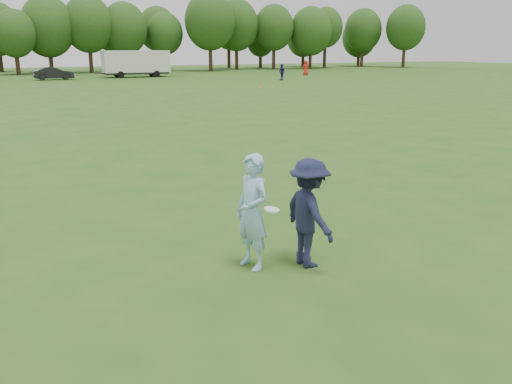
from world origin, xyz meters
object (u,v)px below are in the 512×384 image
defender (309,213)px  player_far_b (282,72)px  thrower (252,212)px  player_far_c (306,68)px  car_f (54,73)px  cargo_trailer (136,62)px  field_cone (260,86)px

defender → player_far_b: bearing=-30.1°
thrower → player_far_c: thrower is taller
car_f → cargo_trailer: bearing=-84.0°
field_cone → cargo_trailer: size_ratio=0.03×
car_f → defender: bearing=176.4°
player_far_c → field_cone: size_ratio=6.47×
thrower → player_far_b: 53.42m
player_far_b → player_far_c: (7.93, 8.22, 0.05)m
thrower → player_far_b: size_ratio=1.10×
player_far_c → cargo_trailer: cargo_trailer is taller
thrower → player_far_b: bearing=137.7°
player_far_b → defender: bearing=-33.2°
cargo_trailer → thrower: bearing=-101.4°
defender → player_far_b: 53.28m
thrower → car_f: thrower is taller
car_f → player_far_b: bearing=-119.3°
thrower → car_f: size_ratio=0.46×
defender → field_cone: (17.58, 38.40, -0.81)m
player_far_c → car_f: 31.26m
field_cone → cargo_trailer: cargo_trailer is taller
cargo_trailer → car_f: bearing=-171.8°
car_f → cargo_trailer: 9.98m
defender → cargo_trailer: bearing=-13.2°
player_far_b → field_cone: player_far_b is taller
defender → car_f: bearing=-4.0°
defender → player_far_c: (32.45, 55.52, 0.01)m
defender → car_f: defender is taller
thrower → cargo_trailer: cargo_trailer is taller
thrower → defender: thrower is taller
player_far_b → car_f: (-23.13, 11.81, -0.20)m
thrower → cargo_trailer: bearing=154.8°
car_f → player_far_c: bearing=-98.8°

